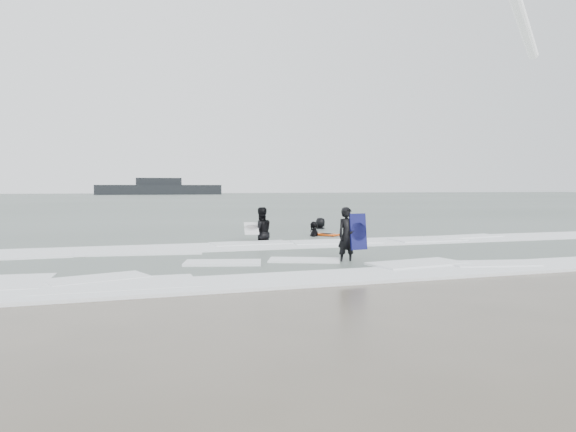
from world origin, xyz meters
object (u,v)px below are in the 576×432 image
object	(u,v)px
surfer_right_near	(314,237)
surfer_centre	(347,264)
surfer_wading	(261,243)
vessel_horizon	(159,189)
surfer_right_far	(321,230)

from	to	relation	value
surfer_right_near	surfer_centre	bearing A→B (deg)	12.44
surfer_centre	surfer_right_near	world-z (taller)	surfer_right_near
surfer_centre	surfer_wading	size ratio (longest dim) A/B	0.82
surfer_centre	vessel_horizon	xyz separation A→B (m)	(6.48, 130.40, 1.55)
surfer_right_near	surfer_wading	bearing A→B (deg)	-34.27
surfer_centre	surfer_right_near	bearing A→B (deg)	68.36
surfer_wading	surfer_right_near	xyz separation A→B (m)	(2.60, 1.45, 0.00)
surfer_centre	surfer_right_near	distance (m)	7.72
surfer_wading	vessel_horizon	xyz separation A→B (m)	(7.20, 124.37, 1.55)
vessel_horizon	surfer_centre	bearing A→B (deg)	-92.84
surfer_right_near	surfer_right_far	xyz separation A→B (m)	(1.66, 3.52, 0.00)
surfer_wading	vessel_horizon	world-z (taller)	vessel_horizon
surfer_wading	surfer_right_far	distance (m)	6.54
surfer_wading	surfer_right_near	size ratio (longest dim) A/B	1.03
surfer_right_far	vessel_horizon	size ratio (longest dim) A/B	0.06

